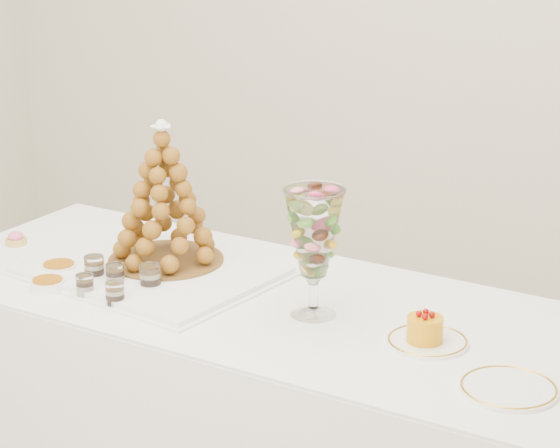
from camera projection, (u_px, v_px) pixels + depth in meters
The scene contains 15 objects.
buffet_table at pixel (260, 422), 3.06m from camera, with size 2.04×0.92×0.76m.
lace_tray at pixel (151, 271), 3.10m from camera, with size 0.66×0.49×0.02m, color white.
macaron_vase at pixel (314, 234), 2.76m from camera, with size 0.15×0.15×0.34m.
cake_plate at pixel (427, 342), 2.66m from camera, with size 0.20×0.20×0.01m, color white.
spare_plate at pixel (508, 389), 2.42m from camera, with size 0.22×0.22×0.01m, color white.
pink_tart at pixel (16, 239), 3.34m from camera, with size 0.06×0.06×0.04m.
verrine_a at pixel (94, 269), 3.04m from camera, with size 0.06×0.06×0.07m, color white.
verrine_b at pixel (115, 276), 3.00m from camera, with size 0.05×0.05×0.07m, color white.
verrine_c at pixel (150, 278), 2.97m from camera, with size 0.06×0.06×0.08m, color white.
verrine_d at pixel (85, 286), 2.93m from camera, with size 0.05×0.05×0.06m, color white.
verrine_e at pixel (115, 295), 2.87m from camera, with size 0.05×0.05×0.07m, color white.
ramekin_back at pixel (59, 269), 3.10m from camera, with size 0.10×0.10×0.03m, color white.
ramekin_front at pixel (48, 285), 2.99m from camera, with size 0.09×0.09×0.03m, color white.
croquembouche at pixel (164, 194), 3.08m from camera, with size 0.35×0.35×0.42m.
mousse_cake at pixel (425, 329), 2.64m from camera, with size 0.09×0.09×0.08m.
Camera 1 is at (1.40, -2.24, 1.87)m, focal length 70.00 mm.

